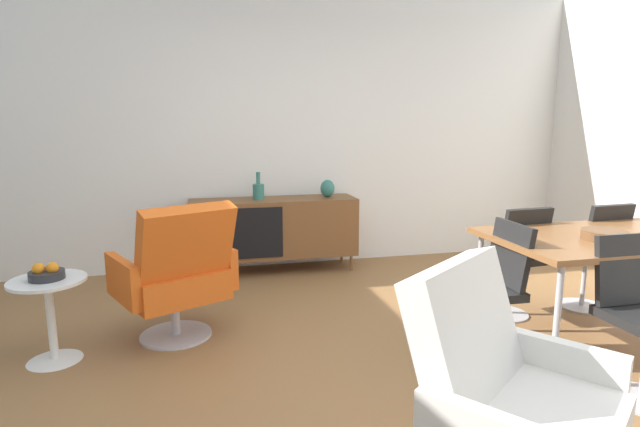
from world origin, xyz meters
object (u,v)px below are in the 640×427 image
dining_chair_back_right (593,251)px  fruit_bowl (46,273)px  dining_table (616,241)px  armchair_black_shell (509,401)px  lounge_chair_red (177,273)px  vase_sculptural_dark (258,191)px  dining_chair_back_left (513,257)px  wooden_bowl_on_table (604,235)px  side_table_round (50,311)px  sideboard (274,227)px  vase_cobalt (327,188)px  dining_chair_near_window (490,286)px

dining_chair_back_right → fruit_bowl: (-3.83, 0.04, 0.09)m
dining_table → armchair_black_shell: bearing=-143.2°
lounge_chair_red → fruit_bowl: bearing=-169.4°
vase_sculptural_dark → dining_chair_back_left: vase_sculptural_dark is taller
vase_sculptural_dark → dining_chair_back_right: size_ratio=0.31×
fruit_bowl → wooden_bowl_on_table: bearing=-12.1°
dining_chair_back_right → fruit_bowl: size_ratio=4.28×
lounge_chair_red → side_table_round: 0.77m
sideboard → vase_sculptural_dark: bearing=179.2°
vase_sculptural_dark → fruit_bowl: vase_sculptural_dark is taller
vase_sculptural_dark → dining_table: 2.97m
dining_chair_back_left → fruit_bowl: size_ratio=4.28×
vase_sculptural_dark → side_table_round: (-1.46, -1.57, -0.48)m
dining_chair_back_right → vase_sculptural_dark: bearing=145.8°
armchair_black_shell → fruit_bowl: bearing=138.1°
dining_chair_back_left → vase_cobalt: bearing=121.7°
vase_cobalt → dining_chair_near_window: vase_cobalt is taller
dining_table → dining_chair_near_window: 0.92m
vase_cobalt → dining_chair_near_window: size_ratio=0.20×
wooden_bowl_on_table → vase_cobalt: bearing=116.7°
wooden_bowl_on_table → dining_chair_back_right: size_ratio=0.30×
vase_cobalt → wooden_bowl_on_table: (1.15, -2.28, -0.04)m
dining_chair_back_right → armchair_black_shell: 2.55m
dining_chair_near_window → fruit_bowl: bearing=166.9°
armchair_black_shell → fruit_bowl: (-1.95, 1.75, 0.09)m
dining_chair_back_right → side_table_round: bearing=179.3°
dining_table → side_table_round: bearing=170.2°
fruit_bowl → dining_chair_near_window: bearing=-13.1°
vase_sculptural_dark → dining_table: vase_sculptural_dark is taller
side_table_round → fruit_bowl: (-0.00, -0.00, 0.23)m
side_table_round → lounge_chair_red: bearing=10.4°
dining_chair_back_left → lounge_chair_red: (-2.39, 0.18, -0.00)m
dining_chair_back_right → dining_chair_back_left: 0.70m
wooden_bowl_on_table → dining_chair_near_window: dining_chair_near_window is taller
sideboard → wooden_bowl_on_table: bearing=-53.4°
dining_chair_near_window → armchair_black_shell: 1.32m
dining_chair_near_window → lounge_chair_red: size_ratio=0.90×
side_table_round → fruit_bowl: fruit_bowl is taller
wooden_bowl_on_table → lounge_chair_red: lounge_chair_red is taller
sideboard → side_table_round: (-1.60, -1.57, -0.12)m
armchair_black_shell → dining_chair_back_left: bearing=55.2°
lounge_chair_red → armchair_black_shell: size_ratio=1.00×
vase_sculptural_dark → lounge_chair_red: (-0.72, -1.44, -0.34)m
wooden_bowl_on_table → fruit_bowl: 3.37m
fruit_bowl → armchair_black_shell: bearing=-41.9°
sideboard → armchair_black_shell: size_ratio=1.69×
vase_cobalt → vase_sculptural_dark: vase_sculptural_dark is taller
vase_sculptural_dark → lounge_chair_red: vase_sculptural_dark is taller
vase_cobalt → dining_chair_back_right: 2.37m
armchair_black_shell → side_table_round: (-1.95, 1.75, -0.15)m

